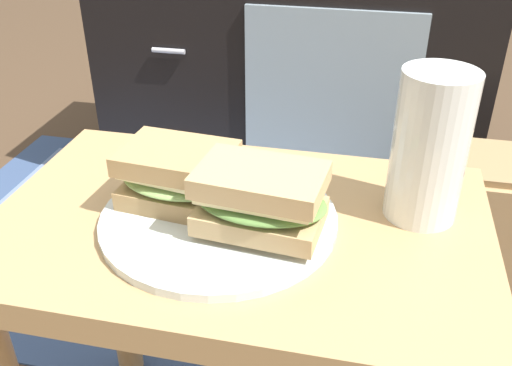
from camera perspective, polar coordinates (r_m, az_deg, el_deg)
side_table at (r=0.70m, az=-1.63°, el=-9.80°), size 0.56×0.36×0.46m
tv_cabinet at (r=1.57m, az=3.78°, el=10.90°), size 0.96×0.46×0.58m
area_rug at (r=1.41m, az=-8.75°, el=-5.15°), size 1.19×0.87×0.01m
plate at (r=0.63m, az=-3.74°, el=-3.56°), size 0.26×0.26×0.01m
sandwich_front at (r=0.64m, az=-7.78°, el=0.75°), size 0.14×0.11×0.07m
sandwich_back at (r=0.58m, az=0.46°, el=-1.54°), size 0.15×0.10×0.07m
beer_glass at (r=0.64m, az=16.95°, el=3.15°), size 0.08×0.08×0.17m
paper_bag at (r=1.22m, az=21.86°, el=-4.61°), size 0.24×0.17×0.33m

